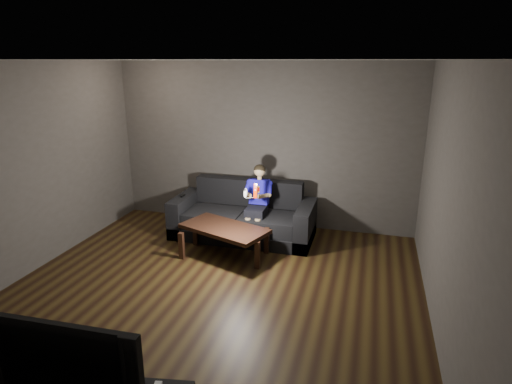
% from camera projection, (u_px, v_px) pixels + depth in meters
% --- Properties ---
extents(floor, '(5.00, 5.00, 0.00)m').
position_uv_depth(floor, '(209.00, 295.00, 5.12)').
color(floor, black).
rests_on(floor, ground).
extents(back_wall, '(5.00, 0.04, 2.70)m').
position_uv_depth(back_wall, '(263.00, 146.00, 7.02)').
color(back_wall, '#403C38').
rests_on(back_wall, ground).
extents(front_wall, '(5.00, 0.04, 2.70)m').
position_uv_depth(front_wall, '(39.00, 309.00, 2.42)').
color(front_wall, '#403C38').
rests_on(front_wall, ground).
extents(left_wall, '(0.04, 5.00, 2.70)m').
position_uv_depth(left_wall, '(20.00, 172.00, 5.36)').
color(left_wall, '#403C38').
rests_on(left_wall, ground).
extents(right_wall, '(0.04, 5.00, 2.70)m').
position_uv_depth(right_wall, '(449.00, 208.00, 4.08)').
color(right_wall, '#403C38').
rests_on(right_wall, ground).
extents(ceiling, '(5.00, 5.00, 0.02)m').
position_uv_depth(ceiling, '(201.00, 60.00, 4.32)').
color(ceiling, silver).
rests_on(ceiling, back_wall).
extents(sofa, '(2.21, 0.95, 0.85)m').
position_uv_depth(sofa, '(244.00, 219.00, 6.79)').
color(sofa, black).
rests_on(sofa, floor).
extents(child, '(0.43, 0.53, 1.06)m').
position_uv_depth(child, '(258.00, 196.00, 6.54)').
color(child, black).
rests_on(child, sofa).
extents(wii_remote_red, '(0.05, 0.08, 0.21)m').
position_uv_depth(wii_remote_red, '(256.00, 191.00, 6.08)').
color(wii_remote_red, red).
rests_on(wii_remote_red, child).
extents(nunchuk_white, '(0.06, 0.09, 0.15)m').
position_uv_depth(nunchuk_white, '(245.00, 193.00, 6.14)').
color(nunchuk_white, silver).
rests_on(nunchuk_white, child).
extents(wii_remote_black, '(0.04, 0.14, 0.03)m').
position_uv_depth(wii_remote_black, '(183.00, 196.00, 6.87)').
color(wii_remote_black, black).
rests_on(wii_remote_black, sofa).
extents(coffee_table, '(1.36, 0.99, 0.45)m').
position_uv_depth(coffee_table, '(224.00, 231.00, 6.05)').
color(coffee_table, black).
rests_on(coffee_table, floor).
extents(tv, '(1.12, 0.18, 0.64)m').
position_uv_depth(tv, '(73.00, 356.00, 2.79)').
color(tv, black).
rests_on(tv, media_console).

